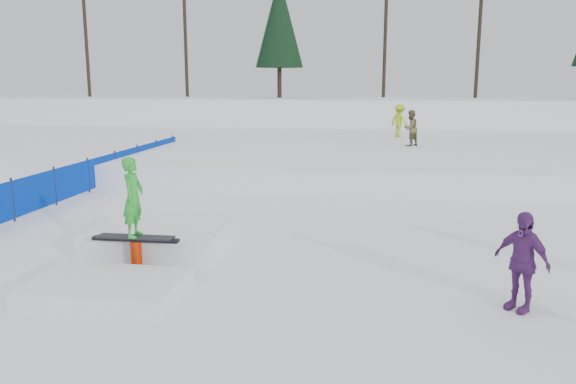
# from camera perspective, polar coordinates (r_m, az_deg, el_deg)

# --- Properties ---
(ground) EXTENTS (120.00, 120.00, 0.00)m
(ground) POSITION_cam_1_polar(r_m,az_deg,el_deg) (10.43, -4.37, -7.96)
(ground) COLOR white
(snow_berm) EXTENTS (60.00, 14.00, 2.40)m
(snow_berm) POSITION_cam_1_polar(r_m,az_deg,el_deg) (39.74, 5.25, 7.83)
(snow_berm) COLOR white
(snow_berm) RESTS_ON ground
(snow_midrise) EXTENTS (50.00, 18.00, 0.80)m
(snow_midrise) POSITION_cam_1_polar(r_m,az_deg,el_deg) (25.88, 3.45, 4.38)
(snow_midrise) COLOR white
(snow_midrise) RESTS_ON ground
(safety_fence) EXTENTS (0.05, 16.00, 1.10)m
(safety_fence) POSITION_cam_1_polar(r_m,az_deg,el_deg) (18.63, -19.62, 1.62)
(safety_fence) COLOR #0028A1
(safety_fence) RESTS_ON ground
(treeline) EXTENTS (40.24, 4.22, 10.50)m
(treeline) POSITION_cam_1_polar(r_m,az_deg,el_deg) (38.31, 14.94, 16.76)
(treeline) COLOR black
(treeline) RESTS_ON snow_berm
(walker_olive) EXTENTS (0.91, 0.91, 1.48)m
(walker_olive) POSITION_cam_1_polar(r_m,az_deg,el_deg) (23.94, 12.33, 6.36)
(walker_olive) COLOR brown
(walker_olive) RESTS_ON snow_midrise
(walker_ygreen) EXTENTS (1.13, 1.13, 1.58)m
(walker_ygreen) POSITION_cam_1_polar(r_m,az_deg,el_deg) (27.88, 11.26, 7.12)
(walker_ygreen) COLOR #AEC919
(walker_ygreen) RESTS_ON snow_midrise
(spectator_purple) EXTENTS (0.89, 0.91, 1.53)m
(spectator_purple) POSITION_cam_1_polar(r_m,az_deg,el_deg) (9.14, 22.63, -6.52)
(spectator_purple) COLOR #5C2870
(spectator_purple) RESTS_ON ground
(jib_rail_feature) EXTENTS (2.60, 4.40, 2.11)m
(jib_rail_feature) POSITION_cam_1_polar(r_m,az_deg,el_deg) (11.06, -13.96, -5.51)
(jib_rail_feature) COLOR white
(jib_rail_feature) RESTS_ON ground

